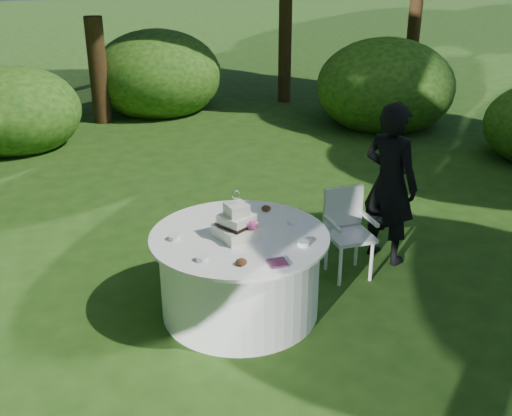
{
  "coord_description": "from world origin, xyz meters",
  "views": [
    {
      "loc": [
        -1.23,
        -4.49,
        3.02
      ],
      "look_at": [
        0.15,
        0.0,
        1.0
      ],
      "focal_mm": 42.0,
      "sensor_mm": 36.0,
      "label": 1
    }
  ],
  "objects_px": {
    "guest": "(390,184)",
    "cake": "(237,224)",
    "chair": "(347,225)",
    "table": "(240,273)",
    "napkins": "(278,263)"
  },
  "relations": [
    {
      "from": "guest",
      "to": "table",
      "type": "relative_size",
      "value": 1.08
    },
    {
      "from": "guest",
      "to": "cake",
      "type": "xyz_separation_m",
      "value": [
        -1.77,
        -0.58,
        0.04
      ]
    },
    {
      "from": "chair",
      "to": "guest",
      "type": "bearing_deg",
      "value": 16.51
    },
    {
      "from": "chair",
      "to": "table",
      "type": "bearing_deg",
      "value": -162.25
    },
    {
      "from": "napkins",
      "to": "chair",
      "type": "height_order",
      "value": "chair"
    },
    {
      "from": "chair",
      "to": "cake",
      "type": "bearing_deg",
      "value": -161.25
    },
    {
      "from": "napkins",
      "to": "guest",
      "type": "distance_m",
      "value": 1.97
    },
    {
      "from": "napkins",
      "to": "table",
      "type": "relative_size",
      "value": 0.09
    },
    {
      "from": "table",
      "to": "cake",
      "type": "bearing_deg",
      "value": -131.04
    },
    {
      "from": "napkins",
      "to": "table",
      "type": "xyz_separation_m",
      "value": [
        -0.14,
        0.6,
        -0.39
      ]
    },
    {
      "from": "cake",
      "to": "chair",
      "type": "xyz_separation_m",
      "value": [
        1.24,
        0.42,
        -0.37
      ]
    },
    {
      "from": "guest",
      "to": "chair",
      "type": "distance_m",
      "value": 0.64
    },
    {
      "from": "napkins",
      "to": "chair",
      "type": "bearing_deg",
      "value": 42.65
    },
    {
      "from": "table",
      "to": "guest",
      "type": "bearing_deg",
      "value": 17.38
    },
    {
      "from": "cake",
      "to": "chair",
      "type": "distance_m",
      "value": 1.36
    }
  ]
}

